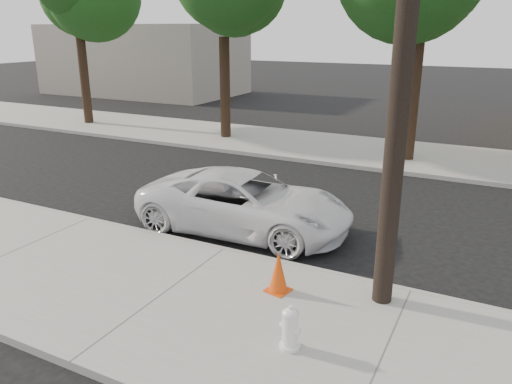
% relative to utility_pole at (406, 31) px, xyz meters
% --- Properties ---
extents(ground, '(120.00, 120.00, 0.00)m').
position_rel_utility_pole_xyz_m(ground, '(-3.60, 2.70, -4.70)').
color(ground, black).
rests_on(ground, ground).
extents(near_sidewalk, '(90.00, 4.40, 0.15)m').
position_rel_utility_pole_xyz_m(near_sidewalk, '(-3.60, -1.60, -4.62)').
color(near_sidewalk, gray).
rests_on(near_sidewalk, ground).
extents(far_sidewalk, '(90.00, 5.00, 0.15)m').
position_rel_utility_pole_xyz_m(far_sidewalk, '(-3.60, 11.20, -4.62)').
color(far_sidewalk, gray).
rests_on(far_sidewalk, ground).
extents(curb_near, '(90.00, 0.12, 0.16)m').
position_rel_utility_pole_xyz_m(curb_near, '(-3.60, 0.60, -4.62)').
color(curb_near, '#9E9B93').
rests_on(curb_near, ground).
extents(building_far, '(14.00, 8.00, 5.00)m').
position_rel_utility_pole_xyz_m(building_far, '(-23.60, 22.70, -2.20)').
color(building_far, gray).
rests_on(building_far, ground).
extents(utility_pole, '(1.40, 0.34, 9.00)m').
position_rel_utility_pole_xyz_m(utility_pole, '(0.00, 0.00, 0.00)').
color(utility_pole, black).
rests_on(utility_pole, near_sidewalk).
extents(police_cruiser, '(5.34, 2.67, 1.45)m').
position_rel_utility_pole_xyz_m(police_cruiser, '(-3.85, 2.03, -3.97)').
color(police_cruiser, white).
rests_on(police_cruiser, ground).
extents(fire_hydrant, '(0.36, 0.32, 0.67)m').
position_rel_utility_pole_xyz_m(fire_hydrant, '(-0.90, -2.03, -4.23)').
color(fire_hydrant, white).
rests_on(fire_hydrant, near_sidewalk).
extents(traffic_cone, '(0.48, 0.48, 0.78)m').
position_rel_utility_pole_xyz_m(traffic_cone, '(-1.77, -0.56, -4.17)').
color(traffic_cone, '#E0450B').
rests_on(traffic_cone, near_sidewalk).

